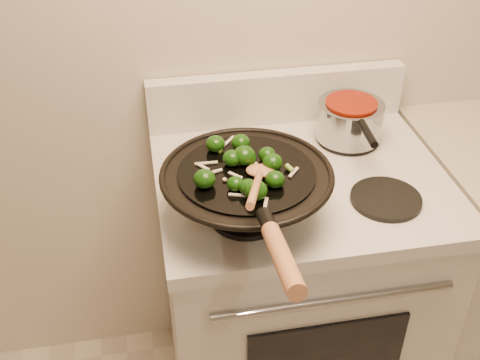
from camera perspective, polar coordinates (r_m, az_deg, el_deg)
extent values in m
cube|color=silver|center=(1.94, 4.98, -11.19)|extent=(0.76, 0.64, 0.88)
cube|color=silver|center=(1.64, 5.80, -0.10)|extent=(0.78, 0.66, 0.04)
cube|color=silver|center=(1.83, 3.51, 7.85)|extent=(0.78, 0.05, 0.16)
cylinder|color=#919399|center=(1.48, 8.91, -11.27)|extent=(0.60, 0.02, 0.02)
cylinder|color=black|center=(1.47, 0.61, -3.35)|extent=(0.18, 0.18, 0.01)
cylinder|color=black|center=(1.57, 13.66, -1.76)|extent=(0.18, 0.18, 0.01)
cylinder|color=black|center=(1.71, -1.30, 2.88)|extent=(0.18, 0.18, 0.01)
cylinder|color=black|center=(1.79, 10.15, 3.96)|extent=(0.18, 0.18, 0.01)
torus|color=black|center=(1.40, 0.64, 0.59)|extent=(0.41, 0.41, 0.01)
cylinder|color=black|center=(1.39, 0.64, 0.69)|extent=(0.32, 0.32, 0.01)
cylinder|color=black|center=(1.19, 2.55, -3.92)|extent=(0.03, 0.07, 0.04)
cylinder|color=#AE6F44|center=(1.07, 4.06, -7.45)|extent=(0.04, 0.22, 0.08)
ellipsoid|color=#0F3508|center=(1.42, 2.58, 2.42)|extent=(0.04, 0.04, 0.04)
cylinder|color=#45822E|center=(1.43, 3.06, 2.11)|extent=(0.02, 0.02, 0.02)
ellipsoid|color=#0F3508|center=(1.33, -0.44, -0.37)|extent=(0.04, 0.04, 0.03)
ellipsoid|color=#0F3508|center=(1.46, -2.35, 3.45)|extent=(0.05, 0.05, 0.04)
ellipsoid|color=#0F3508|center=(1.34, 3.33, 0.06)|extent=(0.04, 0.04, 0.04)
cylinder|color=#45822E|center=(1.35, 3.87, -0.29)|extent=(0.02, 0.02, 0.02)
ellipsoid|color=#0F3508|center=(1.41, 0.75, 2.08)|extent=(0.04, 0.04, 0.03)
ellipsoid|color=#0F3508|center=(1.39, 3.10, 1.70)|extent=(0.05, 0.05, 0.04)
ellipsoid|color=#0F3508|center=(1.41, -0.76, 2.08)|extent=(0.05, 0.05, 0.04)
cylinder|color=#45822E|center=(1.42, -0.22, 1.73)|extent=(0.02, 0.02, 0.01)
ellipsoid|color=#0F3508|center=(1.41, 0.40, 2.34)|extent=(0.05, 0.05, 0.05)
ellipsoid|color=#0F3508|center=(1.34, -3.39, 0.12)|extent=(0.05, 0.05, 0.04)
ellipsoid|color=#0F3508|center=(1.46, 0.06, 3.58)|extent=(0.05, 0.05, 0.04)
cylinder|color=#45822E|center=(1.47, 0.59, 3.22)|extent=(0.02, 0.02, 0.02)
ellipsoid|color=#0F3508|center=(1.30, 1.51, -1.00)|extent=(0.05, 0.05, 0.04)
ellipsoid|color=#0F3508|center=(1.32, 0.78, -0.68)|extent=(0.04, 0.04, 0.04)
cube|color=beige|center=(1.39, 5.11, 0.74)|extent=(0.03, 0.04, 0.00)
cube|color=beige|center=(1.38, -0.45, 0.45)|extent=(0.03, 0.03, 0.00)
cube|color=beige|center=(1.50, -0.02, 3.65)|extent=(0.03, 0.05, 0.00)
cube|color=beige|center=(1.29, 2.42, -2.38)|extent=(0.02, 0.05, 0.00)
cube|color=beige|center=(1.39, -2.44, 0.79)|extent=(0.04, 0.02, 0.00)
cube|color=beige|center=(1.31, -0.10, -1.44)|extent=(0.05, 0.02, 0.00)
cube|color=beige|center=(1.50, -1.11, 3.68)|extent=(0.04, 0.05, 0.00)
cube|color=beige|center=(1.41, -3.54, 1.25)|extent=(0.03, 0.03, 0.00)
cube|color=beige|center=(1.42, -3.22, 1.62)|extent=(0.05, 0.01, 0.00)
cylinder|color=olive|center=(1.35, -3.42, -0.06)|extent=(0.02, 0.03, 0.02)
cylinder|color=olive|center=(1.46, 0.50, 2.97)|extent=(0.03, 0.03, 0.02)
cylinder|color=olive|center=(1.41, 0.90, 1.68)|extent=(0.03, 0.02, 0.02)
cylinder|color=olive|center=(1.46, -2.12, 2.93)|extent=(0.03, 0.02, 0.02)
cylinder|color=olive|center=(1.40, 4.70, 1.14)|extent=(0.03, 0.02, 0.02)
sphere|color=beige|center=(1.41, 1.49, 1.53)|extent=(0.01, 0.01, 0.01)
sphere|color=beige|center=(1.36, -1.48, 0.03)|extent=(0.01, 0.01, 0.01)
sphere|color=beige|center=(1.35, 1.06, -0.31)|extent=(0.01, 0.01, 0.01)
sphere|color=beige|center=(1.46, 0.88, 2.71)|extent=(0.01, 0.01, 0.01)
sphere|color=beige|center=(1.42, -0.04, 1.62)|extent=(0.01, 0.01, 0.01)
ellipsoid|color=#AE6F44|center=(1.38, 1.93, 0.89)|extent=(0.08, 0.07, 0.02)
cylinder|color=#AE6F44|center=(1.24, 1.48, -0.76)|extent=(0.09, 0.26, 0.12)
cylinder|color=#919399|center=(1.76, 10.35, 5.62)|extent=(0.19, 0.19, 0.11)
cylinder|color=#711305|center=(1.74, 10.55, 7.21)|extent=(0.15, 0.15, 0.01)
cylinder|color=black|center=(1.61, 12.01, 4.36)|extent=(0.03, 0.12, 0.02)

